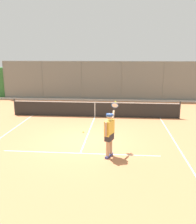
{
  "coord_description": "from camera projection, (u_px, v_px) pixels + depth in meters",
  "views": [
    {
      "loc": [
        -1.53,
        10.59,
        3.93
      ],
      "look_at": [
        -0.47,
        -1.49,
        1.05
      ],
      "focal_mm": 39.61,
      "sensor_mm": 36.0,
      "label": 1
    }
  ],
  "objects": [
    {
      "name": "tennis_ball_near_baseline",
      "position": [
        83.0,
        132.0,
        12.57
      ],
      "size": [
        0.07,
        0.07,
        0.07
      ],
      "primitive_type": "sphere",
      "color": "#CCDB33",
      "rests_on": "ground"
    },
    {
      "name": "tennis_net",
      "position": [
        95.0,
        109.0,
        15.64
      ],
      "size": [
        10.59,
        0.09,
        1.07
      ],
      "color": "#2D2D2D",
      "rests_on": "ground"
    },
    {
      "name": "ground_plane",
      "position": [
        85.0,
        142.0,
        11.3
      ],
      "size": [
        60.0,
        60.0,
        0.0
      ],
      "primitive_type": "plane",
      "color": "#C67A4C"
    },
    {
      "name": "fence_backdrop",
      "position": [
        102.0,
        84.0,
        21.53
      ],
      "size": [
        20.11,
        1.37,
        3.32
      ],
      "color": "slate",
      "rests_on": "ground"
    },
    {
      "name": "tennis_player",
      "position": [
        109.0,
        132.0,
        9.42
      ],
      "size": [
        0.53,
        1.41,
        2.03
      ],
      "rotation": [
        0.0,
        0.0,
        -1.97
      ],
      "color": "navy",
      "rests_on": "ground"
    },
    {
      "name": "court_line_markings",
      "position": [
        79.0,
        156.0,
        9.73
      ],
      "size": [
        8.24,
        10.88,
        0.01
      ],
      "color": "white",
      "rests_on": "ground"
    }
  ]
}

